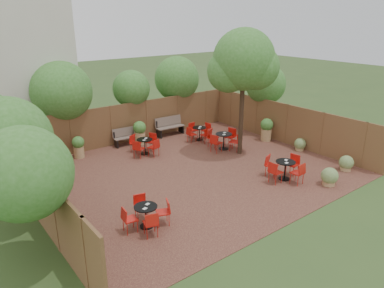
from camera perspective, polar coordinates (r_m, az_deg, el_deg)
ground at (r=14.98m, az=-0.28°, el=-4.49°), size 80.00×80.00×0.00m
courtyard_paving at (r=14.97m, az=-0.28°, el=-4.45°), size 12.00×10.00×0.02m
fence_back at (r=18.62m, az=-9.69°, el=3.35°), size 12.00×0.08×2.00m
fence_left at (r=12.22m, az=-23.40°, el=-6.82°), size 0.08×10.00×2.00m
fence_right at (r=18.68m, az=14.52°, el=3.05°), size 0.08×10.00×2.00m
neighbour_building at (r=19.37m, az=-26.67°, el=11.29°), size 5.00×4.00×8.00m
overhang_foliage at (r=15.58m, az=-13.14°, el=6.50°), size 15.48×10.70×2.75m
courtyard_tree at (r=16.12m, az=8.10°, el=12.36°), size 2.81×2.71×5.63m
park_bench_left at (r=18.28m, az=-10.16°, el=1.24°), size 1.41×0.56×0.85m
park_bench_right at (r=19.51m, az=-3.56°, el=2.88°), size 1.61×0.59×0.98m
bistro_tables at (r=15.38m, az=-1.95°, el=-2.04°), size 9.53×7.29×0.89m
planters at (r=17.41m, az=-6.52°, el=1.04°), size 11.22×4.34×1.17m
low_shrubs at (r=16.05m, az=20.30°, el=-2.80°), size 2.86×3.61×0.69m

